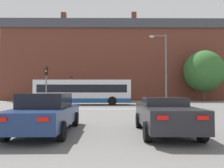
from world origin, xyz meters
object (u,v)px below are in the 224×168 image
Objects in this scene: car_saloon_left at (47,112)px; traffic_light_near_left at (46,80)px; traffic_light_far_left at (71,85)px; car_roadster_right at (165,115)px; bus_crossing_lead at (83,92)px; pedestrian_waiting at (106,95)px; pedestrian_walking_east at (69,95)px; street_lamp_junction at (163,63)px.

traffic_light_near_left is at bearing 105.72° from car_saloon_left.
traffic_light_far_left is 12.46m from traffic_light_near_left.
traffic_light_near_left reaches higher than car_roadster_right.
bus_crossing_lead is 2.89× the size of traffic_light_near_left.
pedestrian_waiting is (5.10, 0.74, -1.50)m from traffic_light_far_left.
bus_crossing_lead is 6.61× the size of pedestrian_walking_east.
pedestrian_waiting is at bearing 68.61° from traffic_light_near_left.
traffic_light_near_left reaches higher than traffic_light_far_left.
pedestrian_waiting reaches higher than pedestrian_walking_east.
street_lamp_junction is at bearing 13.78° from traffic_light_near_left.
street_lamp_junction reaches higher than traffic_light_near_left.
car_saloon_left is at bearing -119.29° from street_lamp_junction.
car_saloon_left is 1.30× the size of traffic_light_far_left.
traffic_light_near_left is at bearing 93.65° from pedestrian_walking_east.
pedestrian_walking_east is (-5.50, -0.27, -0.08)m from pedestrian_waiting.
pedestrian_waiting is (5.17, 13.20, -1.54)m from traffic_light_near_left.
traffic_light_near_left is (-3.41, 11.53, 1.84)m from car_saloon_left.
bus_crossing_lead is 9.81m from street_lamp_junction.
traffic_light_near_left is (-7.92, 11.79, 1.90)m from car_roadster_right.
traffic_light_near_left reaches higher than bus_crossing_lead.
street_lamp_junction reaches higher than traffic_light_far_left.
pedestrian_waiting is (2.52, 7.31, -0.48)m from bus_crossing_lead.
street_lamp_junction is 4.52× the size of pedestrian_walking_east.
bus_crossing_lead is 2.94× the size of traffic_light_far_left.
pedestrian_walking_east is at bearing 91.47° from traffic_light_near_left.
street_lamp_junction is at bearing 70.72° from bus_crossing_lead.
bus_crossing_lead is (-0.76, 17.42, 0.79)m from car_saloon_left.
traffic_light_far_left is at bearing 139.70° from street_lamp_junction.
car_roadster_right is at bearing -4.18° from car_saloon_left.
traffic_light_far_left is at bearing -158.58° from bus_crossing_lead.
traffic_light_near_left is 0.51× the size of street_lamp_junction.
traffic_light_near_left reaches higher than car_saloon_left.
car_roadster_right is at bearing 110.64° from pedestrian_walking_east.
car_roadster_right is at bearing -72.07° from traffic_light_far_left.
pedestrian_waiting is at bearing 85.16° from car_saloon_left.
traffic_light_near_left is 11.96m from street_lamp_junction.
street_lamp_junction reaches higher than pedestrian_walking_east.
street_lamp_junction is (8.80, -3.08, 3.03)m from bus_crossing_lead.
traffic_light_far_left is 2.25× the size of pedestrian_walking_east.
bus_crossing_lead is at bearing 91.73° from car_saloon_left.
bus_crossing_lead reaches higher than car_roadster_right.
street_lamp_junction is at bearing 77.98° from car_roadster_right.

